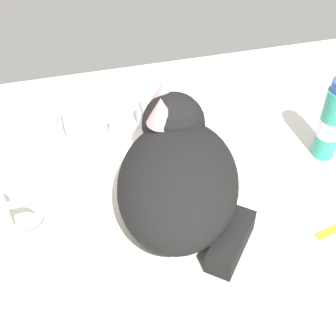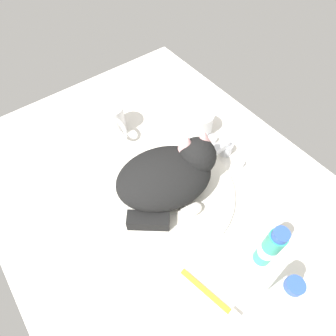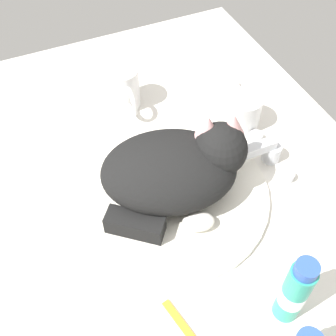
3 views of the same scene
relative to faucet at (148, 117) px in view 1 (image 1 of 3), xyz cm
name	(u,v)px [view 1 (image 1 of 3)]	position (x,y,z in cm)	size (l,w,h in cm)	color
ground_plane	(177,221)	(0.00, -20.92, -4.08)	(110.00, 82.50, 3.00)	silver
sink_basin	(177,212)	(0.00, -20.92, -2.01)	(37.30, 37.30, 1.15)	white
faucet	(148,117)	(0.00, 0.00, 0.00)	(14.15, 10.86, 5.81)	silver
cat	(179,172)	(0.46, -19.42, 5.13)	(23.87, 29.18, 15.57)	black
rinse_cup	(85,118)	(-11.00, 1.01, 1.09)	(7.51, 7.51, 7.35)	white
soap_dish	(37,132)	(-19.54, 2.89, -1.98)	(9.00, 6.40, 1.20)	white
soap_bar	(36,125)	(-19.54, 2.89, -0.34)	(7.52, 4.32, 2.09)	silver
toothpaste_bottle	(332,122)	(27.60, -13.60, 4.40)	(3.94, 3.94, 14.92)	teal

